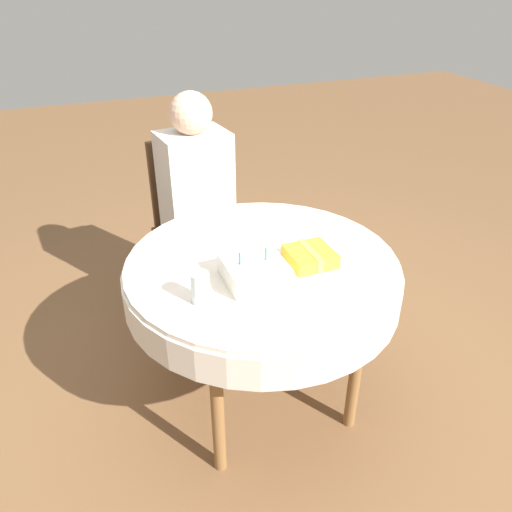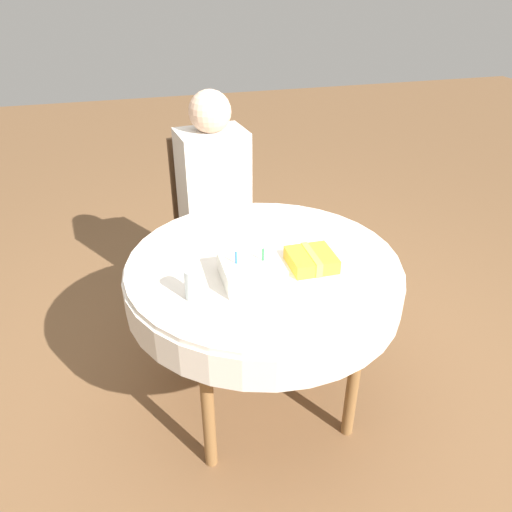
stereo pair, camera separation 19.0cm
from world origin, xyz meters
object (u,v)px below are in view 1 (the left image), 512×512
object	(u,v)px
person	(197,190)
birthday_cake	(254,271)
chair	(193,222)
gift_box	(310,256)
drinking_glass	(200,288)

from	to	relation	value
person	birthday_cake	distance (m)	0.86
chair	birthday_cake	distance (m)	0.99
chair	person	distance (m)	0.24
gift_box	chair	bearing A→B (deg)	104.14
birthday_cake	drinking_glass	bearing A→B (deg)	-164.73
birthday_cake	gift_box	world-z (taller)	birthday_cake
person	drinking_glass	bearing A→B (deg)	-111.95
person	gift_box	bearing A→B (deg)	-81.95
birthday_cake	gift_box	distance (m)	0.25
drinking_glass	birthday_cake	bearing A→B (deg)	15.27
person	chair	bearing A→B (deg)	90.00
person	drinking_glass	world-z (taller)	person
birthday_cake	person	bearing A→B (deg)	88.19
person	gift_box	size ratio (longest dim) A/B	6.94
birthday_cake	gift_box	size ratio (longest dim) A/B	1.21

